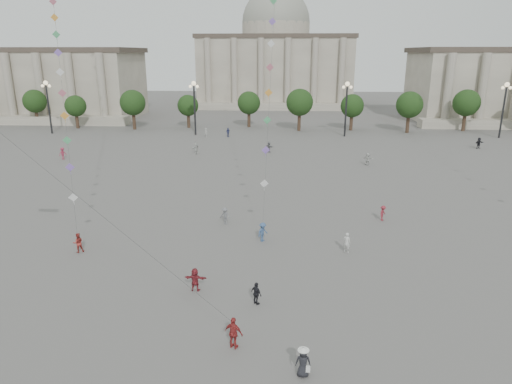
{
  "coord_description": "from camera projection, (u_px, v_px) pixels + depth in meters",
  "views": [
    {
      "loc": [
        2.58,
        -21.11,
        16.0
      ],
      "look_at": [
        0.66,
        12.0,
        5.84
      ],
      "focal_mm": 32.0,
      "sensor_mm": 36.0,
      "label": 1
    }
  ],
  "objects": [
    {
      "name": "ground",
      "position": [
        231.0,
        357.0,
        24.98
      ],
      "size": [
        360.0,
        360.0,
        0.0
      ],
      "primitive_type": "plane",
      "color": "#5A5755",
      "rests_on": "ground"
    },
    {
      "name": "hall_central",
      "position": [
        275.0,
        58.0,
        144.16
      ],
      "size": [
        48.3,
        34.3,
        35.5
      ],
      "color": "gray",
      "rests_on": "ground"
    },
    {
      "name": "tree_row",
      "position": [
        271.0,
        104.0,
        97.86
      ],
      "size": [
        137.12,
        5.12,
        8.0
      ],
      "color": "#37261B",
      "rests_on": "ground"
    },
    {
      "name": "lamp_post_far_west",
      "position": [
        47.0,
        97.0,
        92.14
      ],
      "size": [
        2.0,
        0.9,
        10.65
      ],
      "color": "#262628",
      "rests_on": "ground"
    },
    {
      "name": "lamp_post_mid_west",
      "position": [
        194.0,
        98.0,
        90.48
      ],
      "size": [
        2.0,
        0.9,
        10.65
      ],
      "color": "#262628",
      "rests_on": "ground"
    },
    {
      "name": "lamp_post_mid_east",
      "position": [
        347.0,
        99.0,
        88.82
      ],
      "size": [
        2.0,
        0.9,
        10.65
      ],
      "color": "#262628",
      "rests_on": "ground"
    },
    {
      "name": "lamp_post_far_east",
      "position": [
        505.0,
        100.0,
        87.15
      ],
      "size": [
        2.0,
        0.9,
        10.65
      ],
      "color": "#262628",
      "rests_on": "ground"
    },
    {
      "name": "person_crowd_0",
      "position": [
        228.0,
        132.0,
        90.08
      ],
      "size": [
        1.06,
        1.07,
        1.82
      ],
      "primitive_type": "imported",
      "rotation": [
        0.0,
        0.0,
        0.79
      ],
      "color": "navy",
      "rests_on": "ground"
    },
    {
      "name": "person_crowd_2",
      "position": [
        63.0,
        153.0,
        71.06
      ],
      "size": [
        1.29,
        1.4,
        1.89
      ],
      "primitive_type": "imported",
      "rotation": [
        0.0,
        0.0,
        0.94
      ],
      "color": "#9E2B45",
      "rests_on": "ground"
    },
    {
      "name": "person_crowd_4",
      "position": [
        196.0,
        148.0,
        74.94
      ],
      "size": [
        1.26,
        1.85,
        1.91
      ],
      "primitive_type": "imported",
      "rotation": [
        0.0,
        0.0,
        4.28
      ],
      "color": "silver",
      "rests_on": "ground"
    },
    {
      "name": "person_crowd_6",
      "position": [
        225.0,
        216.0,
        44.24
      ],
      "size": [
        1.24,
        0.98,
        1.68
      ],
      "primitive_type": "imported",
      "rotation": [
        0.0,
        0.0,
        5.91
      ],
      "color": "slate",
      "rests_on": "ground"
    },
    {
      "name": "person_crowd_7",
      "position": [
        368.0,
        159.0,
        67.32
      ],
      "size": [
        1.72,
        1.46,
        1.86
      ],
      "primitive_type": "imported",
      "rotation": [
        0.0,
        0.0,
        2.51
      ],
      "color": "silver",
      "rests_on": "ground"
    },
    {
      "name": "person_crowd_8",
      "position": [
        383.0,
        213.0,
        45.17
      ],
      "size": [
        1.03,
        1.14,
        1.54
      ],
      "primitive_type": "imported",
      "rotation": [
        0.0,
        0.0,
        0.97
      ],
      "color": "maroon",
      "rests_on": "ground"
    },
    {
      "name": "person_crowd_9",
      "position": [
        479.0,
        143.0,
        79.11
      ],
      "size": [
        1.85,
        1.32,
        1.93
      ],
      "primitive_type": "imported",
      "rotation": [
        0.0,
        0.0,
        0.47
      ],
      "color": "black",
      "rests_on": "ground"
    },
    {
      "name": "person_crowd_10",
      "position": [
        206.0,
        132.0,
        90.33
      ],
      "size": [
        0.64,
        0.74,
        1.73
      ],
      "primitive_type": "imported",
      "rotation": [
        0.0,
        0.0,
        1.99
      ],
      "color": "beige",
      "rests_on": "ground"
    },
    {
      "name": "person_crowd_12",
      "position": [
        269.0,
        147.0,
        76.17
      ],
      "size": [
        1.51,
        1.56,
        1.78
      ],
      "primitive_type": "imported",
      "rotation": [
        0.0,
        0.0,
        2.32
      ],
      "color": "slate",
      "rests_on": "ground"
    },
    {
      "name": "person_crowd_13",
      "position": [
        347.0,
        242.0,
        37.92
      ],
      "size": [
        0.76,
        0.69,
        1.75
      ],
      "primitive_type": "imported",
      "rotation": [
        0.0,
        0.0,
        2.6
      ],
      "color": "beige",
      "rests_on": "ground"
    },
    {
      "name": "tourist_0",
      "position": [
        234.0,
        333.0,
        25.54
      ],
      "size": [
        1.22,
        0.87,
        1.92
      ],
      "primitive_type": "imported",
      "rotation": [
        0.0,
        0.0,
        2.74
      ],
      "color": "maroon",
      "rests_on": "ground"
    },
    {
      "name": "tourist_1",
      "position": [
        256.0,
        293.0,
        30.06
      ],
      "size": [
        0.93,
        0.92,
        1.58
      ],
      "primitive_type": "imported",
      "rotation": [
        0.0,
        0.0,
        2.37
      ],
      "color": "black",
      "rests_on": "ground"
    },
    {
      "name": "tourist_2",
      "position": [
        195.0,
        280.0,
        31.78
      ],
      "size": [
        1.6,
        0.59,
        1.7
      ],
      "primitive_type": "imported",
      "rotation": [
        0.0,
        0.0,
        3.08
      ],
      "color": "maroon",
      "rests_on": "ground"
    },
    {
      "name": "kite_flyer_0",
      "position": [
        78.0,
        243.0,
        37.95
      ],
      "size": [
        1.03,
        0.95,
        1.69
      ],
      "primitive_type": "imported",
      "rotation": [
        0.0,
        0.0,
        3.63
      ],
      "color": "maroon",
      "rests_on": "ground"
    },
    {
      "name": "kite_flyer_1",
      "position": [
        263.0,
        232.0,
        40.14
      ],
      "size": [
        1.21,
        1.28,
        1.75
      ],
      "primitive_type": "imported",
      "rotation": [
        0.0,
        0.0,
        0.89
      ],
      "color": "#38547F",
      "rests_on": "ground"
    },
    {
      "name": "hat_person",
      "position": [
        303.0,
        362.0,
        23.31
      ],
      "size": [
        0.81,
        0.6,
        1.69
      ],
      "color": "black",
      "rests_on": "ground"
    }
  ]
}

